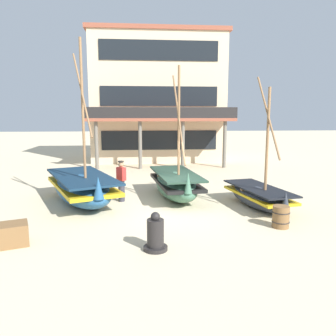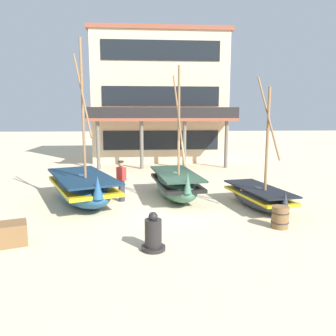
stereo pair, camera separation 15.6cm
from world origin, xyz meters
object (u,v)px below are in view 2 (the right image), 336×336
Objects in this scene: fishing_boat_near_left at (176,184)px; capstan_winch at (153,235)px; fishing_boat_far_right at (259,196)px; fisherman_by_hull at (121,181)px; harbor_building_main at (159,98)px; fishing_boat_centre_large at (82,187)px; wooden_barrel at (280,217)px; cargo_crate at (13,233)px.

capstan_winch is at bearing -101.80° from fishing_boat_near_left.
fishing_boat_far_right is at bearing -29.44° from fishing_boat_near_left.
harbor_building_main reaches higher than fisherman_by_hull.
harbor_building_main is at bearing 80.51° from fisherman_by_hull.
fisherman_by_hull is (1.56, 0.15, 0.20)m from fishing_boat_centre_large.
fishing_boat_far_right reaches higher than wooden_barrel.
fishing_boat_centre_large is 6.97m from fishing_boat_far_right.
fishing_boat_centre_large is at bearing -173.19° from fishing_boat_near_left.
fishing_boat_far_right reaches higher than fisherman_by_hull.
fishing_boat_near_left is 3.47m from fishing_boat_far_right.
wooden_barrel is (2.90, -4.04, -0.28)m from fishing_boat_near_left.
fishing_boat_far_right is 2.34m from wooden_barrel.
fishing_boat_far_right is at bearing -10.31° from fishing_boat_centre_large.
harbor_building_main is (2.24, 13.39, 3.98)m from fisherman_by_hull.
wooden_barrel is 7.93m from cargo_crate.
fishing_boat_near_left is 3.86m from fishing_boat_centre_large.
capstan_winch is at bearing -10.42° from cargo_crate.
harbor_building_main reaches higher than capstan_winch.
fishing_boat_centre_large is 0.62× the size of harbor_building_main.
fishing_boat_far_right is 2.93× the size of fisherman_by_hull.
fishing_boat_far_right is at bearing 42.23° from capstan_winch.
cargo_crate is (-8.02, -3.07, -0.16)m from fishing_boat_far_right.
fisherman_by_hull is 14.15m from harbor_building_main.
fishing_boat_near_left is at bearing 150.56° from fishing_boat_far_right.
harbor_building_main is at bearing 90.18° from fishing_boat_near_left.
harbor_building_main reaches higher than cargo_crate.
fisherman_by_hull reaches higher than wooden_barrel.
fishing_boat_near_left reaches higher than capstan_winch.
cargo_crate is 19.07m from harbor_building_main.
harbor_building_main reaches higher than fishing_boat_near_left.
fishing_boat_far_right is at bearing 20.98° from cargo_crate.
fishing_boat_centre_large is at bearing 169.69° from fishing_boat_far_right.
fishing_boat_centre_large is 8.68× the size of cargo_crate.
fishing_boat_near_left is 0.86× the size of fishing_boat_centre_large.
fishing_boat_far_right is 15.71m from harbor_building_main.
fishing_boat_centre_large is 7.63m from wooden_barrel.
capstan_winch reaches higher than wooden_barrel.
harbor_building_main is (-0.04, 13.08, 4.18)m from fishing_boat_near_left.
fishing_boat_centre_large reaches higher than fishing_boat_near_left.
fishing_boat_centre_large reaches higher than fisherman_by_hull.
harbor_building_main reaches higher than fishing_boat_centre_large.
fishing_boat_far_right is 4.76× the size of capstan_winch.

